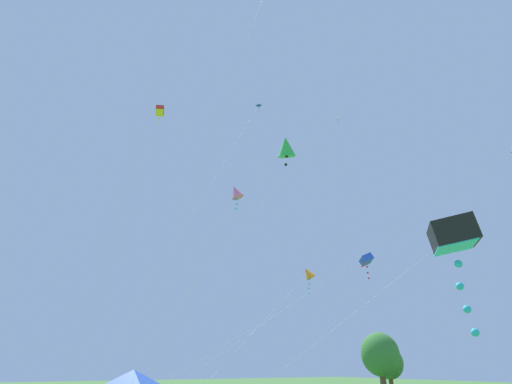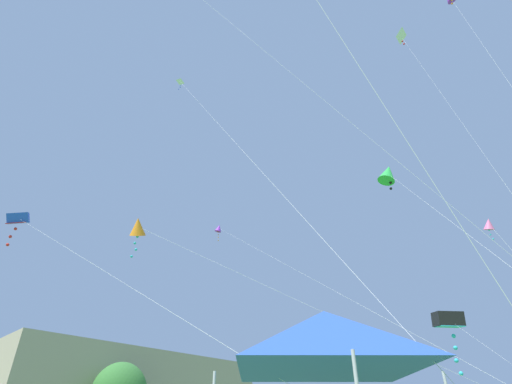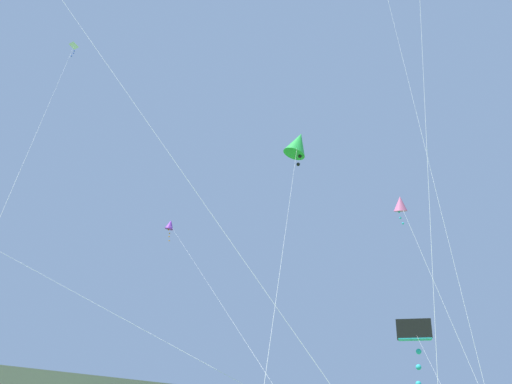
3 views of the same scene
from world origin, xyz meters
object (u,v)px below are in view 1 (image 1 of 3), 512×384
at_px(kite_black_box_0, 453,237).
at_px(kite_white_delta_5, 326,130).
at_px(kite_green_diamond_3, 286,147).
at_px(kite_red_box_9, 160,111).
at_px(kite_orange_diamond_7, 308,273).
at_px(kite_blue_box_2, 366,260).
at_px(festival_tent, 133,379).
at_px(kite_blue_delta_10, 253,115).
at_px(kite_pink_diamond_8, 235,192).

bearing_deg(kite_black_box_0, kite_white_delta_5, 150.21).
xyz_separation_m(kite_green_diamond_3, kite_white_delta_5, (-7.56, 9.69, 8.32)).
bearing_deg(kite_red_box_9, kite_orange_diamond_7, 45.46).
relative_size(kite_black_box_0, kite_blue_box_2, 0.36).
bearing_deg(festival_tent, kite_black_box_0, 13.55).
bearing_deg(kite_blue_delta_10, kite_blue_box_2, 89.01).
bearing_deg(kite_green_diamond_3, kite_red_box_9, -175.57).
bearing_deg(kite_orange_diamond_7, kite_red_box_9, -134.54).
height_order(kite_blue_box_2, kite_orange_diamond_7, kite_blue_box_2).
relative_size(kite_black_box_0, kite_green_diamond_3, 0.63).
relative_size(kite_black_box_0, kite_orange_diamond_7, 0.55).
relative_size(kite_blue_box_2, kite_red_box_9, 0.93).
xyz_separation_m(kite_red_box_9, kite_blue_delta_10, (6.58, 7.15, -1.85)).
bearing_deg(kite_white_delta_5, kite_black_box_0, -29.79).
distance_m(festival_tent, kite_pink_diamond_8, 15.07).
bearing_deg(kite_black_box_0, kite_blue_box_2, 139.71).
bearing_deg(kite_orange_diamond_7, kite_pink_diamond_8, -47.31).
xyz_separation_m(kite_green_diamond_3, kite_orange_diamond_7, (-9.70, 8.57, -3.71)).
relative_size(kite_blue_box_2, kite_blue_delta_10, 0.95).
relative_size(kite_green_diamond_3, kite_orange_diamond_7, 0.87).
bearing_deg(kite_red_box_9, kite_green_diamond_3, 4.43).
xyz_separation_m(kite_pink_diamond_8, kite_blue_delta_10, (-14.59, 9.25, 15.55)).
bearing_deg(kite_green_diamond_3, festival_tent, -164.43).
bearing_deg(kite_white_delta_5, festival_tent, -108.06).
xyz_separation_m(kite_blue_box_2, kite_orange_diamond_7, (3.13, -9.64, -2.89)).
xyz_separation_m(festival_tent, kite_orange_diamond_7, (2.09, 11.85, 7.20)).
bearing_deg(kite_blue_delta_10, kite_black_box_0, -12.16).
bearing_deg(kite_orange_diamond_7, kite_green_diamond_3, -41.43).
distance_m(kite_black_box_0, kite_red_box_9, 33.51).
relative_size(kite_black_box_0, kite_red_box_9, 0.33).
height_order(kite_blue_box_2, kite_pink_diamond_8, kite_blue_box_2).
bearing_deg(kite_green_diamond_3, kite_black_box_0, 10.14).
bearing_deg(kite_white_delta_5, kite_orange_diamond_7, -152.36).
bearing_deg(kite_blue_delta_10, festival_tent, -81.96).
relative_size(kite_white_delta_5, kite_pink_diamond_8, 2.27).
xyz_separation_m(kite_blue_box_2, kite_green_diamond_3, (12.83, -18.21, 0.82)).
bearing_deg(kite_blue_delta_10, kite_orange_diamond_7, 41.28).
bearing_deg(kite_black_box_0, kite_blue_delta_10, 167.84).
distance_m(kite_green_diamond_3, kite_pink_diamond_8, 5.53).
distance_m(kite_green_diamond_3, kite_red_box_9, 23.88).
bearing_deg(kite_pink_diamond_8, festival_tent, 178.57).
relative_size(kite_blue_box_2, kite_green_diamond_3, 1.77).
bearing_deg(kite_orange_diamond_7, kite_black_box_0, -23.40).
relative_size(festival_tent, kite_white_delta_5, 0.16).
bearing_deg(kite_pink_diamond_8, kite_red_box_9, 174.34).
relative_size(kite_black_box_0, kite_blue_delta_10, 0.34).
height_order(festival_tent, kite_red_box_9, kite_red_box_9).
distance_m(kite_black_box_0, kite_blue_delta_10, 27.47).
xyz_separation_m(kite_orange_diamond_7, kite_red_box_9, (-9.93, -10.09, 17.21)).
bearing_deg(kite_blue_delta_10, kite_green_diamond_3, -23.33).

